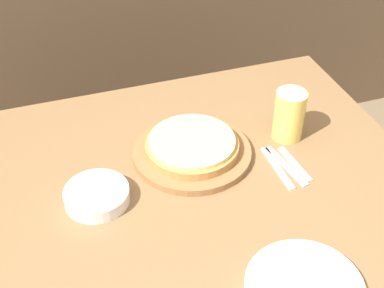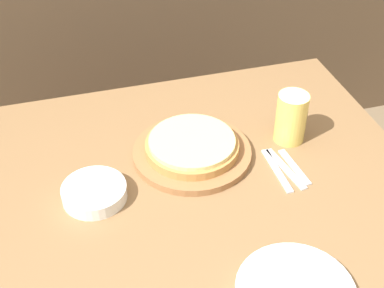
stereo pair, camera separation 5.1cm
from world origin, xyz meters
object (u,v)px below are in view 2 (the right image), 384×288
at_px(pizza_on_board, 192,149).
at_px(side_bowl, 94,192).
at_px(dinner_knife, 286,169).
at_px(fork, 277,170).
at_px(spoon, 294,167).
at_px(beer_glass, 291,116).

relative_size(pizza_on_board, side_bowl, 2.01).
height_order(pizza_on_board, dinner_knife, pizza_on_board).
relative_size(fork, dinner_knife, 1.00).
bearing_deg(dinner_knife, spoon, 0.00).
distance_m(beer_glass, fork, 0.17).
height_order(pizza_on_board, fork, pizza_on_board).
height_order(fork, spoon, same).
bearing_deg(side_bowl, pizza_on_board, 18.05).
distance_m(pizza_on_board, beer_glass, 0.29).
relative_size(side_bowl, fork, 0.92).
bearing_deg(side_bowl, fork, -4.00).
bearing_deg(fork, beer_glass, 54.49).
bearing_deg(side_bowl, spoon, -3.62).
height_order(beer_glass, fork, beer_glass).
distance_m(beer_glass, spoon, 0.15).
xyz_separation_m(pizza_on_board, dinner_knife, (0.22, -0.12, -0.02)).
xyz_separation_m(pizza_on_board, fork, (0.20, -0.12, -0.02)).
distance_m(dinner_knife, spoon, 0.03).
bearing_deg(dinner_knife, beer_glass, 63.17).
bearing_deg(fork, dinner_knife, 0.00).
bearing_deg(fork, side_bowl, 176.00).
height_order(side_bowl, fork, side_bowl).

